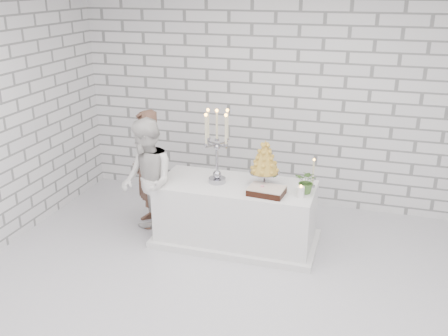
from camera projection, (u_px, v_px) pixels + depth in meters
ground at (247, 301)px, 4.96m from camera, size 6.00×5.00×0.01m
wall_back at (296, 97)px, 6.67m from camera, size 6.00×0.01×3.00m
cake_table at (236, 214)px, 5.95m from camera, size 1.80×0.80×0.75m
groom at (147, 169)px, 6.28m from camera, size 0.62×0.65×1.50m
bride at (147, 182)px, 5.88m from camera, size 0.89×0.92×1.50m
candelabra at (217, 147)px, 5.71m from camera, size 0.42×0.42×0.87m
croquembouche at (265, 163)px, 5.68m from camera, size 0.42×0.42×0.54m
chocolate_cake at (267, 191)px, 5.53m from camera, size 0.41×0.31×0.08m
pillar_candle at (301, 192)px, 5.45m from camera, size 0.08×0.08×0.12m
extra_taper at (313, 174)px, 5.68m from camera, size 0.07×0.07×0.32m
flowers at (307, 181)px, 5.53m from camera, size 0.28×0.26×0.27m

